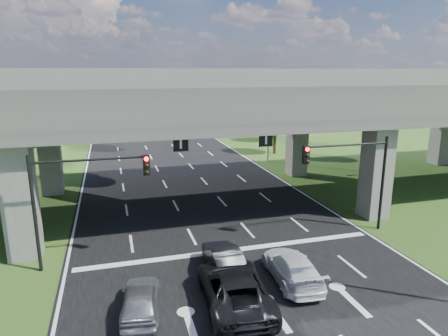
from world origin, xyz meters
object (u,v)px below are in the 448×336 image
signal_right (354,168)px  car_dark (224,259)px  streetlight_far (266,109)px  streetlight_beyond (225,99)px  car_trailing (234,288)px  car_white (292,267)px  signal_left (79,189)px  car_silver (141,299)px

signal_right → car_dark: size_ratio=1.44×
streetlight_far → streetlight_beyond: same height
streetlight_beyond → car_trailing: streetlight_beyond is taller
streetlight_far → car_trailing: streetlight_far is taller
streetlight_far → car_trailing: size_ratio=1.74×
car_white → car_trailing: size_ratio=0.82×
car_dark → signal_left: bearing=-20.3°
signal_right → car_silver: 14.62m
car_silver → car_dark: bearing=-141.7°
signal_left → signal_right: bearing=0.0°
signal_left → car_white: size_ratio=1.28×
signal_left → car_trailing: signal_left is taller
signal_right → car_white: bearing=-143.8°
signal_right → streetlight_beyond: streetlight_beyond is taller
signal_right → car_silver: (-13.22, -5.16, -3.50)m
streetlight_beyond → car_trailing: (-11.58, -41.64, -5.02)m
signal_right → car_white: (-6.02, -4.41, -3.48)m
streetlight_beyond → car_silver: 44.34m
car_silver → car_white: (7.20, 0.75, 0.02)m
signal_right → streetlight_far: streetlight_far is taller
car_white → streetlight_far: bearing=-104.5°
signal_right → signal_left: 15.65m
signal_left → car_white: signal_left is taller
streetlight_beyond → car_silver: bearing=-110.6°
streetlight_far → car_silver: 30.05m
car_dark → car_trailing: car_trailing is taller
streetlight_far → streetlight_beyond: 16.00m
streetlight_beyond → car_dark: 40.63m
car_silver → car_dark: car_dark is taller
streetlight_far → car_silver: (-15.50, -25.22, -5.16)m
car_trailing → car_silver: bearing=-1.2°
signal_right → signal_left: (-15.65, 0.00, 0.00)m
car_trailing → car_white: bearing=-155.4°
signal_left → car_dark: size_ratio=1.44×
signal_right → streetlight_beyond: 36.17m
signal_left → car_silver: size_ratio=1.55×
streetlight_beyond → car_silver: (-15.50, -41.22, -5.16)m
streetlight_far → car_trailing: (-11.58, -25.64, -5.02)m
streetlight_far → car_trailing: 28.58m
car_dark → car_silver: bearing=31.6°
signal_right → car_trailing: bearing=-149.0°
streetlight_beyond → car_trailing: 43.51m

